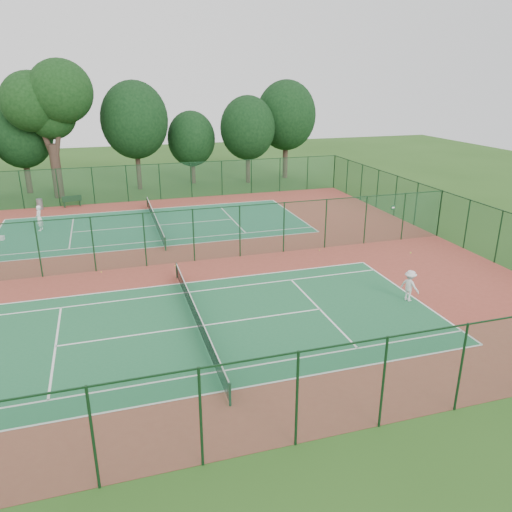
# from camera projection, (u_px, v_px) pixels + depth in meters

# --- Properties ---
(ground) EXTENTS (120.00, 120.00, 0.00)m
(ground) POSITION_uv_depth(u_px,v_px,m) (171.00, 263.00, 32.07)
(ground) COLOR #285019
(ground) RESTS_ON ground
(red_pad) EXTENTS (40.00, 36.00, 0.01)m
(red_pad) POSITION_uv_depth(u_px,v_px,m) (171.00, 263.00, 32.07)
(red_pad) COLOR brown
(red_pad) RESTS_ON ground
(court_near) EXTENTS (23.77, 10.97, 0.01)m
(court_near) POSITION_uv_depth(u_px,v_px,m) (197.00, 326.00, 23.98)
(court_near) COLOR #1F643B
(court_near) RESTS_ON red_pad
(court_far) EXTENTS (23.77, 10.97, 0.01)m
(court_far) POSITION_uv_depth(u_px,v_px,m) (155.00, 226.00, 40.16)
(court_far) COLOR #226C49
(court_far) RESTS_ON red_pad
(fence_north) EXTENTS (40.00, 0.09, 3.50)m
(fence_north) POSITION_uv_depth(u_px,v_px,m) (144.00, 183.00, 47.65)
(fence_north) COLOR #1A502F
(fence_north) RESTS_ON ground
(fence_south) EXTENTS (40.00, 0.09, 3.50)m
(fence_south) POSITION_uv_depth(u_px,v_px,m) (250.00, 408.00, 15.29)
(fence_south) COLOR #194B31
(fence_south) RESTS_ON ground
(fence_east) EXTENTS (0.09, 36.00, 3.50)m
(fence_east) POSITION_uv_depth(u_px,v_px,m) (440.00, 213.00, 37.00)
(fence_east) COLOR #17452C
(fence_east) RESTS_ON ground
(fence_divider) EXTENTS (40.00, 0.09, 3.50)m
(fence_divider) POSITION_uv_depth(u_px,v_px,m) (169.00, 237.00, 31.47)
(fence_divider) COLOR #194C2D
(fence_divider) RESTS_ON ground
(tennis_net_near) EXTENTS (0.10, 12.90, 0.97)m
(tennis_net_near) POSITION_uv_depth(u_px,v_px,m) (197.00, 317.00, 23.80)
(tennis_net_near) COLOR #143722
(tennis_net_near) RESTS_ON ground
(tennis_net_far) EXTENTS (0.10, 12.90, 0.97)m
(tennis_net_far) POSITION_uv_depth(u_px,v_px,m) (155.00, 219.00, 39.98)
(tennis_net_far) COLOR #153A1D
(tennis_net_far) RESTS_ON ground
(player_near) EXTENTS (1.01, 1.27, 1.71)m
(player_near) POSITION_uv_depth(u_px,v_px,m) (410.00, 286.00, 26.47)
(player_near) COLOR silver
(player_near) RESTS_ON court_near
(player_far) EXTENTS (0.61, 0.80, 1.98)m
(player_far) POSITION_uv_depth(u_px,v_px,m) (39.00, 218.00, 38.57)
(player_far) COLOR white
(player_far) RESTS_ON court_far
(trash_bin) EXTENTS (0.70, 0.70, 0.97)m
(trash_bin) POSITION_uv_depth(u_px,v_px,m) (40.00, 204.00, 44.89)
(trash_bin) COLOR gray
(trash_bin) RESTS_ON red_pad
(bench) EXTENTS (1.77, 0.78, 1.05)m
(bench) POSITION_uv_depth(u_px,v_px,m) (72.00, 201.00, 45.80)
(bench) COLOR black
(bench) RESTS_ON red_pad
(stray_ball_a) EXTENTS (0.07, 0.07, 0.07)m
(stray_ball_a) POSITION_uv_depth(u_px,v_px,m) (175.00, 266.00, 31.58)
(stray_ball_a) COLOR #CFEF37
(stray_ball_a) RESTS_ON red_pad
(stray_ball_b) EXTENTS (0.06, 0.06, 0.06)m
(stray_ball_b) POSITION_uv_depth(u_px,v_px,m) (320.00, 250.00, 34.40)
(stray_ball_b) COLOR #BBD231
(stray_ball_b) RESTS_ON red_pad
(stray_ball_c) EXTENTS (0.07, 0.07, 0.07)m
(stray_ball_c) POSITION_uv_depth(u_px,v_px,m) (101.00, 272.00, 30.56)
(stray_ball_c) COLOR yellow
(stray_ball_c) RESTS_ON red_pad
(big_tree) EXTENTS (8.44, 6.18, 12.96)m
(big_tree) POSITION_uv_depth(u_px,v_px,m) (48.00, 101.00, 46.59)
(big_tree) COLOR #39271F
(big_tree) RESTS_ON ground
(evergreen_row) EXTENTS (39.00, 5.00, 12.00)m
(evergreen_row) POSITION_uv_depth(u_px,v_px,m) (144.00, 187.00, 54.01)
(evergreen_row) COLOR black
(evergreen_row) RESTS_ON ground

